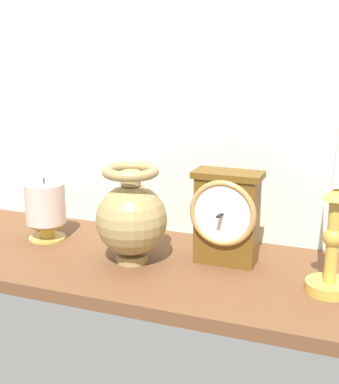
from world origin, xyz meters
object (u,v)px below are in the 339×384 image
at_px(candlestick_tall_left, 334,223).
at_px(pillar_candle_front, 46,208).
at_px(mantel_clock, 226,216).
at_px(brass_vase_bulbous, 134,217).

height_order(candlestick_tall_left, pillar_candle_front, candlestick_tall_left).
distance_m(mantel_clock, candlestick_tall_left, 0.21).
height_order(mantel_clock, candlestick_tall_left, candlestick_tall_left).
height_order(candlestick_tall_left, brass_vase_bulbous, candlestick_tall_left).
distance_m(mantel_clock, pillar_candle_front, 0.39).
distance_m(candlestick_tall_left, pillar_candle_front, 0.59).
relative_size(mantel_clock, candlestick_tall_left, 0.46).
bearing_deg(mantel_clock, brass_vase_bulbous, -160.56).
xyz_separation_m(mantel_clock, brass_vase_bulbous, (-0.16, -0.06, -0.00)).
distance_m(brass_vase_bulbous, pillar_candle_front, 0.23).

